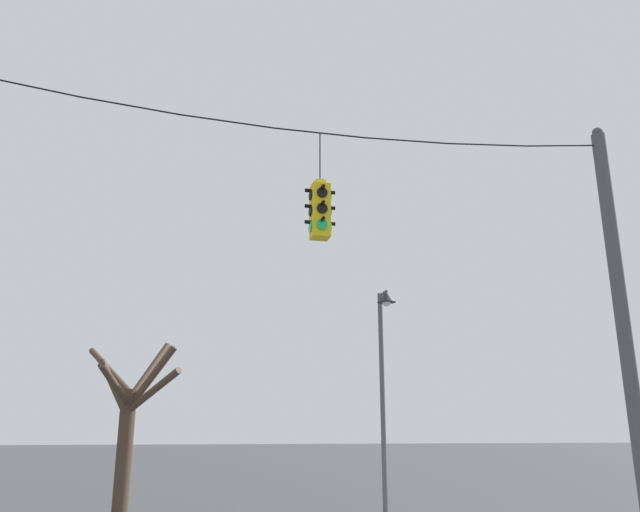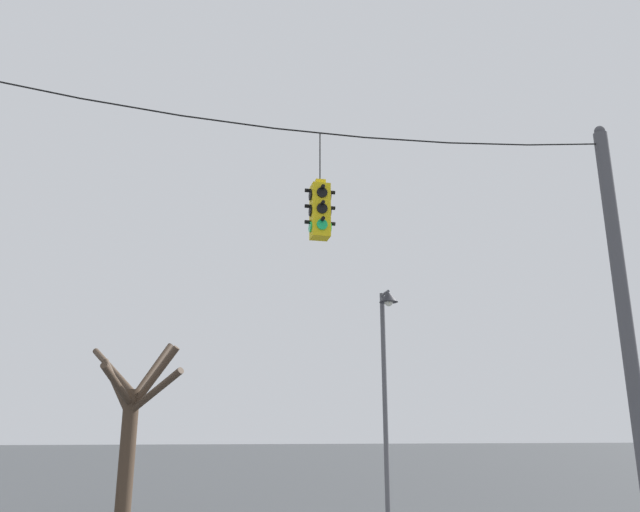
{
  "view_description": "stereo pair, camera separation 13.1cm",
  "coord_description": "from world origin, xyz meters",
  "px_view_note": "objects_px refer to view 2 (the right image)",
  "views": [
    {
      "loc": [
        -2.48,
        -10.88,
        1.91
      ],
      "look_at": [
        -0.01,
        -0.16,
        5.03
      ],
      "focal_mm": 35.0,
      "sensor_mm": 36.0,
      "label": 1
    },
    {
      "loc": [
        -2.35,
        -10.91,
        1.91
      ],
      "look_at": [
        -0.01,
        -0.16,
        5.03
      ],
      "focal_mm": 35.0,
      "sensor_mm": 36.0,
      "label": 2
    }
  ],
  "objects_px": {
    "traffic_light_over_intersection": "(320,210)",
    "street_lamp": "(387,350)",
    "utility_pole_right": "(625,315)",
    "bare_tree": "(130,418)"
  },
  "relations": [
    {
      "from": "street_lamp",
      "to": "bare_tree",
      "type": "distance_m",
      "value": 6.42
    },
    {
      "from": "traffic_light_over_intersection",
      "to": "street_lamp",
      "type": "height_order",
      "value": "traffic_light_over_intersection"
    },
    {
      "from": "street_lamp",
      "to": "utility_pole_right",
      "type": "bearing_deg",
      "value": -46.21
    },
    {
      "from": "utility_pole_right",
      "to": "traffic_light_over_intersection",
      "type": "distance_m",
      "value": 6.49
    },
    {
      "from": "street_lamp",
      "to": "bare_tree",
      "type": "bearing_deg",
      "value": 166.18
    },
    {
      "from": "street_lamp",
      "to": "bare_tree",
      "type": "relative_size",
      "value": 1.26
    },
    {
      "from": "bare_tree",
      "to": "street_lamp",
      "type": "bearing_deg",
      "value": -13.82
    },
    {
      "from": "utility_pole_right",
      "to": "traffic_light_over_intersection",
      "type": "bearing_deg",
      "value": 180.0
    },
    {
      "from": "traffic_light_over_intersection",
      "to": "street_lamp",
      "type": "distance_m",
      "value": 5.07
    },
    {
      "from": "bare_tree",
      "to": "traffic_light_over_intersection",
      "type": "bearing_deg",
      "value": -56.82
    }
  ]
}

